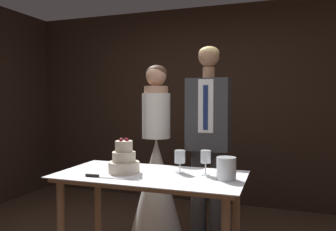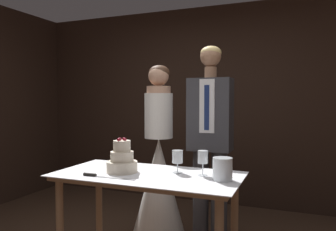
% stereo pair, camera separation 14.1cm
% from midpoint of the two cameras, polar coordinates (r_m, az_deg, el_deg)
% --- Properties ---
extents(wall_back, '(5.26, 0.12, 2.59)m').
position_cam_midpoint_polar(wall_back, '(4.43, 8.41, 1.79)').
color(wall_back, black).
rests_on(wall_back, ground_plane).
extents(cake_table, '(1.37, 0.69, 0.82)m').
position_cam_midpoint_polar(cake_table, '(2.47, -1.91, -12.62)').
color(cake_table, '#8E6B4C').
rests_on(cake_table, ground_plane).
extents(tiered_cake, '(0.23, 0.23, 0.26)m').
position_cam_midpoint_polar(tiered_cake, '(2.49, -6.40, -7.74)').
color(tiered_cake, beige).
rests_on(tiered_cake, cake_table).
extents(cake_knife, '(0.41, 0.04, 0.02)m').
position_cam_midpoint_polar(cake_knife, '(2.38, -10.30, -10.30)').
color(cake_knife, silver).
rests_on(cake_knife, cake_table).
extents(wine_glass_near, '(0.08, 0.08, 0.17)m').
position_cam_midpoint_polar(wine_glass_near, '(2.45, 3.32, -7.29)').
color(wine_glass_near, silver).
rests_on(wine_glass_near, cake_table).
extents(wine_glass_middle, '(0.07, 0.07, 0.18)m').
position_cam_midpoint_polar(wine_glass_middle, '(2.38, 7.79, -7.31)').
color(wine_glass_middle, silver).
rests_on(wine_glass_middle, cake_table).
extents(hurricane_candle, '(0.13, 0.13, 0.15)m').
position_cam_midpoint_polar(hurricane_candle, '(2.28, 11.25, -9.22)').
color(hurricane_candle, silver).
rests_on(hurricane_candle, cake_table).
extents(bride, '(0.54, 0.54, 1.71)m').
position_cam_midpoint_polar(bride, '(3.32, -0.38, -10.15)').
color(bride, white).
rests_on(bride, ground_plane).
extents(groom, '(0.40, 0.25, 1.87)m').
position_cam_midpoint_polar(groom, '(3.09, 8.66, -3.66)').
color(groom, '#38383D').
rests_on(groom, ground_plane).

